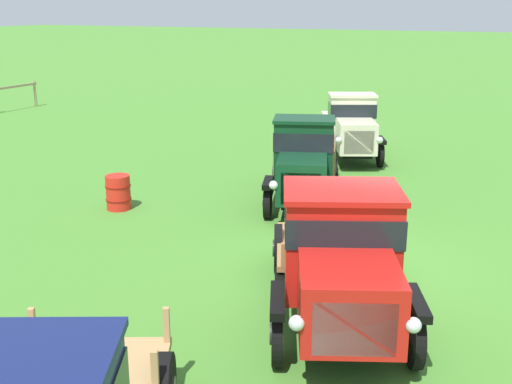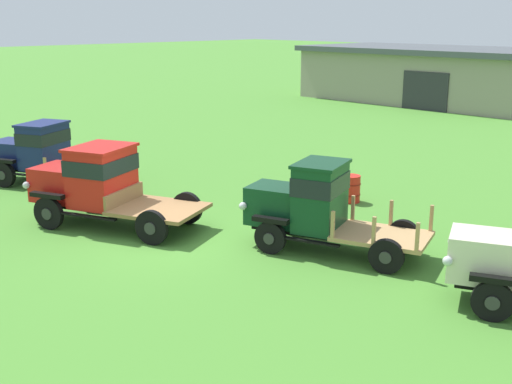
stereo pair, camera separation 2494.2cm
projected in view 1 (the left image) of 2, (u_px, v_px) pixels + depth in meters
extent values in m
plane|color=#47842D|center=(355.00, 267.00, 12.36)|extent=(240.00, 240.00, 0.00)
cylinder|color=#997F60|center=(35.00, 94.00, 31.83)|extent=(0.12, 0.12, 1.25)
cube|color=#141E51|center=(13.00, 355.00, 5.21)|extent=(1.78, 2.01, 0.08)
cube|color=tan|center=(155.00, 370.00, 7.19)|extent=(0.11, 0.11, 0.48)
cube|color=tan|center=(2.00, 371.00, 7.18)|extent=(0.11, 0.11, 0.48)
cube|color=tan|center=(167.00, 325.00, 8.21)|extent=(0.11, 0.11, 0.48)
cube|color=tan|center=(33.00, 325.00, 8.19)|extent=(0.11, 0.11, 0.48)
cylinder|color=black|center=(414.00, 336.00, 8.86)|extent=(0.90, 0.50, 0.92)
cylinder|color=#2D2D2D|center=(421.00, 336.00, 8.86)|extent=(0.31, 0.15, 0.32)
cylinder|color=black|center=(277.00, 333.00, 8.93)|extent=(0.90, 0.50, 0.92)
cylinder|color=#2D2D2D|center=(271.00, 333.00, 8.94)|extent=(0.31, 0.15, 0.32)
cylinder|color=black|center=(380.00, 249.00, 12.00)|extent=(0.90, 0.50, 0.92)
cylinder|color=#2D2D2D|center=(384.00, 250.00, 12.00)|extent=(0.31, 0.15, 0.32)
cylinder|color=black|center=(278.00, 248.00, 12.07)|extent=(0.90, 0.50, 0.92)
cylinder|color=#2D2D2D|center=(273.00, 248.00, 12.08)|extent=(0.31, 0.15, 0.32)
cube|color=black|center=(336.00, 282.00, 10.38)|extent=(4.64, 2.78, 0.12)
cube|color=red|center=(349.00, 301.00, 8.52)|extent=(1.85, 1.79, 0.96)
cube|color=silver|center=(354.00, 329.00, 7.87)|extent=(0.47, 0.98, 0.72)
sphere|color=silver|center=(413.00, 325.00, 7.81)|extent=(0.20, 0.20, 0.20)
sphere|color=silver|center=(297.00, 323.00, 7.86)|extent=(0.20, 0.20, 0.20)
cube|color=black|center=(417.00, 303.00, 8.72)|extent=(1.05, 0.60, 0.12)
cube|color=black|center=(278.00, 300.00, 8.79)|extent=(1.05, 0.60, 0.12)
cube|color=red|center=(341.00, 243.00, 9.74)|extent=(1.84, 2.04, 1.56)
cube|color=black|center=(341.00, 221.00, 9.64)|extent=(1.91, 2.10, 0.44)
cube|color=red|center=(343.00, 191.00, 9.51)|extent=(1.99, 2.17, 0.08)
cube|color=black|center=(397.00, 292.00, 10.07)|extent=(1.71, 0.84, 0.05)
cube|color=black|center=(279.00, 290.00, 10.14)|extent=(1.71, 0.84, 0.05)
cube|color=olive|center=(330.00, 246.00, 11.66)|extent=(2.86, 2.68, 0.10)
cube|color=olive|center=(336.00, 257.00, 10.54)|extent=(0.79, 1.69, 0.44)
cylinder|color=black|center=(336.00, 204.00, 14.95)|extent=(0.82, 0.43, 0.81)
cylinder|color=#2D2D2D|center=(340.00, 204.00, 14.94)|extent=(0.28, 0.12, 0.29)
cylinder|color=black|center=(268.00, 201.00, 15.11)|extent=(0.82, 0.43, 0.81)
cylinder|color=#2D2D2D|center=(264.00, 201.00, 15.12)|extent=(0.28, 0.12, 0.29)
cylinder|color=black|center=(334.00, 173.00, 17.72)|extent=(0.82, 0.43, 0.81)
cylinder|color=#2D2D2D|center=(338.00, 173.00, 17.72)|extent=(0.28, 0.12, 0.29)
cylinder|color=black|center=(277.00, 171.00, 17.88)|extent=(0.82, 0.43, 0.81)
cylinder|color=#2D2D2D|center=(273.00, 171.00, 17.89)|extent=(0.28, 0.12, 0.29)
cube|color=black|center=(304.00, 183.00, 16.34)|extent=(4.24, 2.23, 0.12)
cube|color=#0F381E|center=(302.00, 179.00, 14.66)|extent=(1.66, 1.51, 0.97)
cube|color=silver|center=(301.00, 189.00, 14.06)|extent=(0.35, 0.85, 0.73)
sphere|color=silver|center=(328.00, 187.00, 13.97)|extent=(0.20, 0.20, 0.20)
sphere|color=silver|center=(274.00, 185.00, 14.09)|extent=(0.20, 0.20, 0.20)
cube|color=black|center=(337.00, 185.00, 14.83)|extent=(0.95, 0.50, 0.12)
cube|color=black|center=(268.00, 183.00, 14.98)|extent=(0.95, 0.50, 0.12)
cube|color=#0F381E|center=(304.00, 154.00, 15.70)|extent=(1.42, 1.66, 1.62)
cube|color=black|center=(304.00, 139.00, 15.60)|extent=(1.46, 1.71, 0.45)
cube|color=#0F381E|center=(304.00, 119.00, 15.46)|extent=(1.53, 1.76, 0.08)
cube|color=black|center=(335.00, 188.00, 15.97)|extent=(1.37, 0.60, 0.05)
cube|color=black|center=(272.00, 187.00, 16.12)|extent=(1.37, 0.60, 0.05)
cube|color=tan|center=(305.00, 168.00, 17.44)|extent=(2.60, 2.24, 0.10)
cube|color=tan|center=(334.00, 164.00, 16.32)|extent=(0.10, 0.10, 0.64)
cube|color=tan|center=(275.00, 163.00, 16.47)|extent=(0.10, 0.10, 0.64)
cube|color=tan|center=(334.00, 155.00, 17.26)|extent=(0.10, 0.10, 0.64)
cube|color=tan|center=(277.00, 154.00, 17.41)|extent=(0.10, 0.10, 0.64)
cube|color=tan|center=(333.00, 148.00, 18.20)|extent=(0.10, 0.10, 0.64)
cube|color=tan|center=(280.00, 146.00, 18.35)|extent=(0.10, 0.10, 0.64)
cylinder|color=black|center=(380.00, 154.00, 19.93)|extent=(0.79, 0.46, 0.80)
cylinder|color=#2D2D2D|center=(383.00, 154.00, 19.93)|extent=(0.27, 0.15, 0.28)
cylinder|color=black|center=(328.00, 154.00, 19.94)|extent=(0.79, 0.46, 0.80)
cylinder|color=#2D2D2D|center=(326.00, 154.00, 19.94)|extent=(0.27, 0.15, 0.28)
cylinder|color=black|center=(366.00, 137.00, 22.59)|extent=(0.79, 0.46, 0.80)
cylinder|color=#2D2D2D|center=(369.00, 137.00, 22.59)|extent=(0.27, 0.15, 0.28)
cylinder|color=black|center=(321.00, 137.00, 22.61)|extent=(0.79, 0.46, 0.80)
cylinder|color=#2D2D2D|center=(318.00, 137.00, 22.61)|extent=(0.27, 0.15, 0.28)
cube|color=black|center=(349.00, 143.00, 21.17)|extent=(4.08, 2.52, 0.12)
cube|color=beige|center=(356.00, 136.00, 19.56)|extent=(1.74, 1.61, 0.93)
cube|color=silver|center=(359.00, 142.00, 18.93)|extent=(0.43, 0.83, 0.70)
sphere|color=silver|center=(380.00, 140.00, 18.90)|extent=(0.20, 0.20, 0.20)
sphere|color=silver|center=(339.00, 140.00, 18.91)|extent=(0.20, 0.20, 0.20)
cube|color=black|center=(381.00, 140.00, 19.80)|extent=(0.92, 0.57, 0.12)
cube|color=black|center=(329.00, 140.00, 19.82)|extent=(0.92, 0.57, 0.12)
cube|color=beige|center=(351.00, 120.00, 20.58)|extent=(1.40, 1.66, 1.54)
cube|color=black|center=(352.00, 109.00, 20.48)|extent=(1.45, 1.70, 0.43)
cube|color=beige|center=(353.00, 95.00, 20.35)|extent=(1.51, 1.76, 0.08)
cube|color=black|center=(374.00, 145.00, 20.89)|extent=(1.19, 0.65, 0.05)
cube|color=black|center=(326.00, 145.00, 20.91)|extent=(1.19, 0.65, 0.05)
cube|color=beige|center=(345.00, 125.00, 22.16)|extent=(2.57, 2.25, 0.65)
cube|color=black|center=(345.00, 117.00, 22.07)|extent=(2.17, 1.90, 0.06)
cube|color=beige|center=(367.00, 124.00, 22.46)|extent=(0.88, 0.55, 0.12)
cube|color=beige|center=(321.00, 124.00, 22.48)|extent=(0.88, 0.55, 0.12)
cylinder|color=red|center=(118.00, 192.00, 15.78)|extent=(0.60, 0.60, 0.86)
cylinder|color=maroon|center=(118.00, 186.00, 15.73)|extent=(0.63, 0.63, 0.03)
cylinder|color=maroon|center=(119.00, 199.00, 15.83)|extent=(0.63, 0.63, 0.03)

